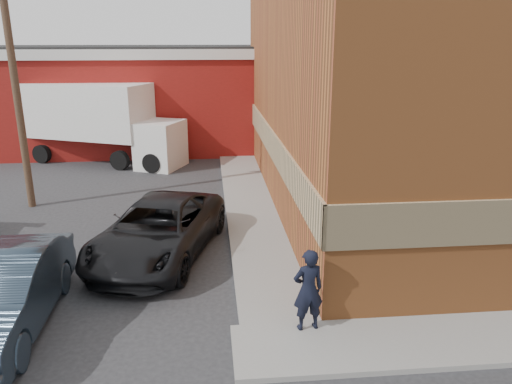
{
  "coord_description": "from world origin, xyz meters",
  "views": [
    {
      "loc": [
        -0.85,
        -9.39,
        6.04
      ],
      "look_at": [
        0.43,
        3.93,
        1.88
      ],
      "focal_mm": 35.0,
      "sensor_mm": 36.0,
      "label": 1
    }
  ],
  "objects_px": {
    "brick_building": "(456,75)",
    "sedan": "(2,294)",
    "warehouse": "(117,97)",
    "man": "(308,290)",
    "suv_a": "(158,230)",
    "utility_pole": "(14,77)",
    "box_truck": "(102,118)"
  },
  "relations": [
    {
      "from": "warehouse",
      "to": "man",
      "type": "xyz_separation_m",
      "value": [
        7.12,
        -20.25,
        -1.79
      ]
    },
    {
      "from": "man",
      "to": "utility_pole",
      "type": "bearing_deg",
      "value": -56.66
    },
    {
      "from": "utility_pole",
      "to": "box_truck",
      "type": "relative_size",
      "value": 1.09
    },
    {
      "from": "utility_pole",
      "to": "sedan",
      "type": "relative_size",
      "value": 1.75
    },
    {
      "from": "suv_a",
      "to": "warehouse",
      "type": "bearing_deg",
      "value": 118.97
    },
    {
      "from": "man",
      "to": "sedan",
      "type": "height_order",
      "value": "man"
    },
    {
      "from": "brick_building",
      "to": "warehouse",
      "type": "bearing_deg",
      "value": 142.8
    },
    {
      "from": "sedan",
      "to": "utility_pole",
      "type": "bearing_deg",
      "value": 104.2
    },
    {
      "from": "brick_building",
      "to": "sedan",
      "type": "xyz_separation_m",
      "value": [
        -13.8,
        -8.5,
        -3.83
      ]
    },
    {
      "from": "warehouse",
      "to": "sedan",
      "type": "height_order",
      "value": "warehouse"
    },
    {
      "from": "brick_building",
      "to": "suv_a",
      "type": "relative_size",
      "value": 3.14
    },
    {
      "from": "warehouse",
      "to": "utility_pole",
      "type": "distance_m",
      "value": 11.27
    },
    {
      "from": "man",
      "to": "brick_building",
      "type": "bearing_deg",
      "value": -138.22
    },
    {
      "from": "brick_building",
      "to": "sedan",
      "type": "height_order",
      "value": "brick_building"
    },
    {
      "from": "warehouse",
      "to": "sedan",
      "type": "xyz_separation_m",
      "value": [
        0.69,
        -19.5,
        -1.96
      ]
    },
    {
      "from": "sedan",
      "to": "suv_a",
      "type": "bearing_deg",
      "value": 49.84
    },
    {
      "from": "box_truck",
      "to": "man",
      "type": "bearing_deg",
      "value": -42.55
    },
    {
      "from": "suv_a",
      "to": "utility_pole",
      "type": "bearing_deg",
      "value": 152.14
    },
    {
      "from": "man",
      "to": "sedan",
      "type": "bearing_deg",
      "value": -16.29
    },
    {
      "from": "sedan",
      "to": "box_truck",
      "type": "bearing_deg",
      "value": 92.48
    },
    {
      "from": "brick_building",
      "to": "box_truck",
      "type": "xyz_separation_m",
      "value": [
        -14.53,
        6.7,
        -2.42
      ]
    },
    {
      "from": "man",
      "to": "box_truck",
      "type": "bearing_deg",
      "value": -75.46
    },
    {
      "from": "warehouse",
      "to": "suv_a",
      "type": "relative_size",
      "value": 2.81
    },
    {
      "from": "brick_building",
      "to": "warehouse",
      "type": "relative_size",
      "value": 1.12
    },
    {
      "from": "utility_pole",
      "to": "warehouse",
      "type": "bearing_deg",
      "value": 82.23
    },
    {
      "from": "utility_pole",
      "to": "brick_building",
      "type": "bearing_deg",
      "value": -0.02
    },
    {
      "from": "utility_pole",
      "to": "suv_a",
      "type": "distance_m",
      "value": 8.17
    },
    {
      "from": "sedan",
      "to": "box_truck",
      "type": "distance_m",
      "value": 15.28
    },
    {
      "from": "man",
      "to": "warehouse",
      "type": "bearing_deg",
      "value": -80.27
    },
    {
      "from": "warehouse",
      "to": "sedan",
      "type": "bearing_deg",
      "value": -87.96
    },
    {
      "from": "sedan",
      "to": "man",
      "type": "bearing_deg",
      "value": -6.92
    },
    {
      "from": "utility_pole",
      "to": "box_truck",
      "type": "xyz_separation_m",
      "value": [
        1.46,
        6.69,
        -2.48
      ]
    }
  ]
}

